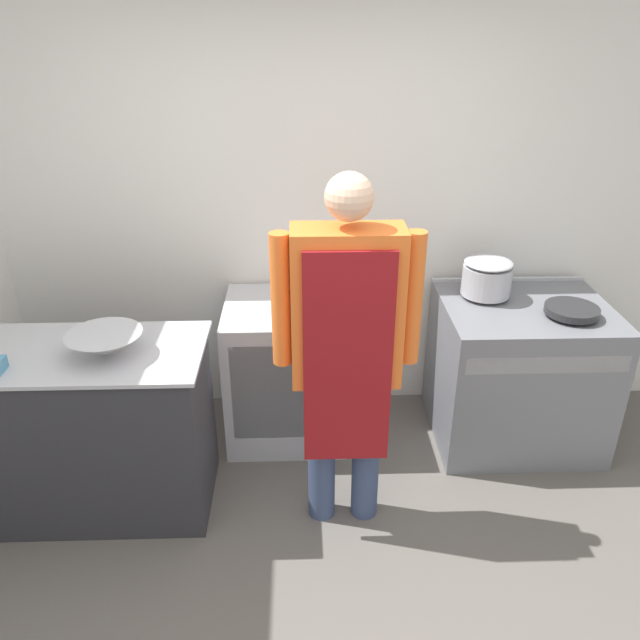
{
  "coord_description": "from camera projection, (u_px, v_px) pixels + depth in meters",
  "views": [
    {
      "loc": [
        -0.01,
        -1.83,
        2.41
      ],
      "look_at": [
        0.08,
        1.01,
        1.0
      ],
      "focal_mm": 35.0,
      "sensor_mm": 36.0,
      "label": 1
    }
  ],
  "objects": [
    {
      "name": "mixing_bowl",
      "position": [
        105.0,
        344.0,
        2.96
      ],
      "size": [
        0.36,
        0.36,
        0.12
      ],
      "color": "#B2B5BC",
      "rests_on": "prep_counter"
    },
    {
      "name": "saute_pan",
      "position": [
        572.0,
        310.0,
        3.45
      ],
      "size": [
        0.3,
        0.3,
        0.04
      ],
      "color": "#262628",
      "rests_on": "stove"
    },
    {
      "name": "stock_pot",
      "position": [
        487.0,
        276.0,
        3.65
      ],
      "size": [
        0.29,
        0.29,
        0.22
      ],
      "color": "#B2B5BC",
      "rests_on": "stove"
    },
    {
      "name": "prep_counter",
      "position": [
        87.0,
        430.0,
        3.23
      ],
      "size": [
        1.28,
        0.63,
        0.93
      ],
      "color": "#2D2D33",
      "rests_on": "ground_plane"
    },
    {
      "name": "stove",
      "position": [
        517.0,
        372.0,
        3.78
      ],
      "size": [
        0.96,
        0.8,
        0.91
      ],
      "color": "slate",
      "rests_on": "ground_plane"
    },
    {
      "name": "fridge_unit",
      "position": [
        287.0,
        370.0,
        3.83
      ],
      "size": [
        0.72,
        0.67,
        0.87
      ],
      "color": "silver",
      "rests_on": "ground_plane"
    },
    {
      "name": "wall_back",
      "position": [
        302.0,
        207.0,
        3.77
      ],
      "size": [
        8.0,
        0.05,
        2.7
      ],
      "color": "white",
      "rests_on": "ground_plane"
    },
    {
      "name": "ground_plane",
      "position": [
        309.0,
        630.0,
        2.71
      ],
      "size": [
        14.0,
        14.0,
        0.0
      ],
      "primitive_type": "plane",
      "color": "#5B5651"
    },
    {
      "name": "person_cook",
      "position": [
        346.0,
        339.0,
        2.87
      ],
      "size": [
        0.68,
        0.24,
        1.82
      ],
      "color": "#38476B",
      "rests_on": "ground_plane"
    }
  ]
}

